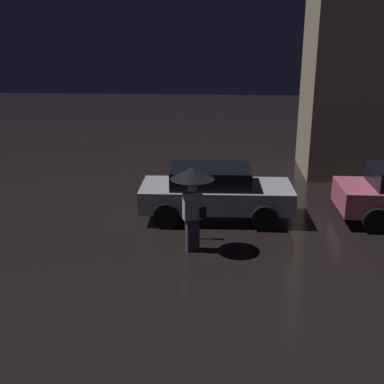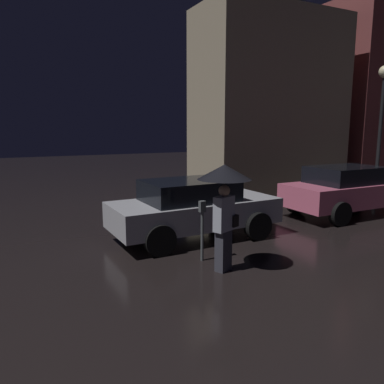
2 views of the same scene
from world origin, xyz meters
The scene contains 3 objects.
parked_car_silver centered at (-9.36, 1.44, 0.75)m, with size 4.06×1.90×1.42m.
pedestrian_with_umbrella centered at (-9.82, -0.67, 1.56)m, with size 0.98×0.98×1.99m.
parking_meter centered at (-9.92, -0.02, 0.76)m, with size 0.12×0.10×1.22m.
Camera 1 is at (-9.13, -10.80, 4.72)m, focal length 45.00 mm.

